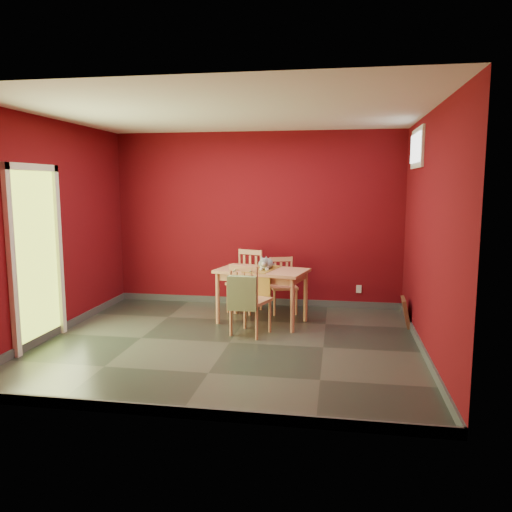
% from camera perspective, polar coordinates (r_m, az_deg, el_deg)
% --- Properties ---
extents(ground, '(4.50, 4.50, 0.00)m').
position_cam_1_polar(ground, '(6.12, -3.04, -9.84)').
color(ground, '#2D342D').
rests_on(ground, ground).
extents(room_shell, '(4.50, 4.50, 4.50)m').
position_cam_1_polar(room_shell, '(6.11, -3.04, -9.40)').
color(room_shell, '#5C0910').
rests_on(room_shell, ground).
extents(doorway, '(0.06, 1.01, 2.13)m').
position_cam_1_polar(doorway, '(6.38, -23.88, 0.55)').
color(doorway, '#B7D838').
rests_on(doorway, ground).
extents(window, '(0.05, 0.90, 0.50)m').
position_cam_1_polar(window, '(6.77, 17.91, 11.65)').
color(window, white).
rests_on(window, room_shell).
extents(outlet_plate, '(0.08, 0.02, 0.12)m').
position_cam_1_polar(outlet_plate, '(7.84, 11.67, -3.72)').
color(outlet_plate, silver).
rests_on(outlet_plate, room_shell).
extents(dining_table, '(1.32, 0.95, 0.75)m').
position_cam_1_polar(dining_table, '(6.82, 0.70, -2.30)').
color(dining_table, tan).
rests_on(dining_table, ground).
extents(table_runner, '(0.48, 0.76, 0.35)m').
position_cam_1_polar(table_runner, '(6.70, 0.55, -2.15)').
color(table_runner, olive).
rests_on(table_runner, dining_table).
extents(chair_far_left, '(0.54, 0.54, 0.92)m').
position_cam_1_polar(chair_far_left, '(7.50, -1.16, -2.78)').
color(chair_far_left, tan).
rests_on(chair_far_left, ground).
extents(chair_far_right, '(0.48, 0.48, 0.81)m').
position_cam_1_polar(chair_far_right, '(7.45, 3.07, -3.27)').
color(chair_far_right, tan).
rests_on(chair_far_right, ground).
extents(chair_near, '(0.54, 0.54, 0.92)m').
position_cam_1_polar(chair_near, '(6.29, -0.82, -4.92)').
color(chair_near, tan).
rests_on(chair_near, ground).
extents(tote_bag, '(0.36, 0.20, 0.49)m').
position_cam_1_polar(tote_bag, '(6.07, -1.58, -4.25)').
color(tote_bag, '#798A58').
rests_on(tote_bag, chair_near).
extents(cat, '(0.37, 0.47, 0.21)m').
position_cam_1_polar(cat, '(6.83, 1.13, -0.61)').
color(cat, slate).
rests_on(cat, table_runner).
extents(picture_frame, '(0.14, 0.39, 0.38)m').
position_cam_1_polar(picture_frame, '(7.05, 16.73, -6.15)').
color(picture_frame, brown).
rests_on(picture_frame, ground).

